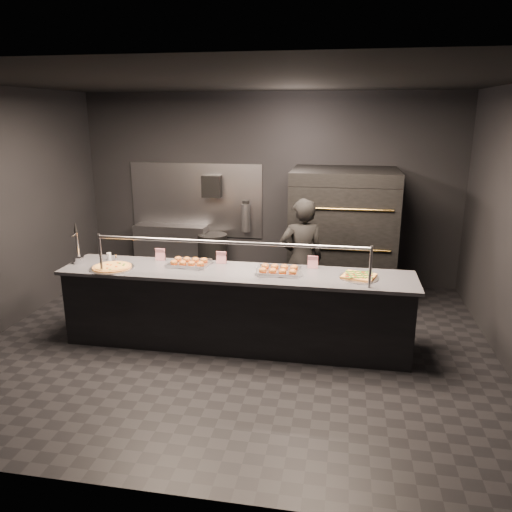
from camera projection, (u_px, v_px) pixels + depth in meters
name	position (u px, v px, depth m)	size (l,w,h in m)	color
room	(234.00, 221.00, 5.65)	(6.04, 6.00, 3.00)	black
service_counter	(236.00, 308.00, 5.88)	(4.10, 0.78, 1.37)	black
pizza_oven	(342.00, 234.00, 7.34)	(1.50, 1.23, 1.91)	black
prep_shelf	(172.00, 251.00, 8.35)	(1.20, 0.35, 0.90)	#99999E
towel_dispenser	(212.00, 186.00, 7.99)	(0.30, 0.20, 0.35)	black
fire_extinguisher	(246.00, 217.00, 8.05)	(0.14, 0.14, 0.51)	#B2B2B7
beer_tap	(78.00, 251.00, 6.03)	(0.13, 0.19, 0.51)	silver
round_pizza	(112.00, 267.00, 5.85)	(0.52, 0.52, 0.03)	silver
slider_tray_a	(189.00, 262.00, 5.99)	(0.54, 0.45, 0.08)	silver
slider_tray_b	(279.00, 270.00, 5.69)	(0.57, 0.47, 0.08)	silver
square_pizza	(359.00, 276.00, 5.51)	(0.43, 0.43, 0.05)	silver
condiment_jar	(111.00, 257.00, 6.18)	(0.14, 0.06, 0.09)	silver
tent_cards	(230.00, 258.00, 6.02)	(2.00, 0.04, 0.15)	white
trash_bin	(213.00, 258.00, 8.15)	(0.48, 0.48, 0.80)	black
worker	(301.00, 260.00, 6.58)	(0.60, 0.39, 1.63)	black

